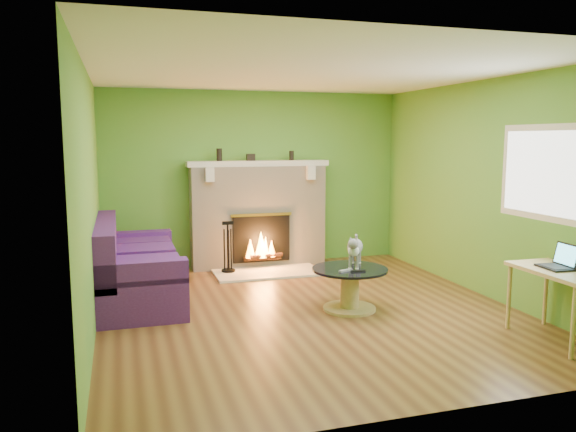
# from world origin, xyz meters

# --- Properties ---
(floor) EXTENTS (5.00, 5.00, 0.00)m
(floor) POSITION_xyz_m (0.00, 0.00, 0.00)
(floor) COLOR #5B331A
(floor) RESTS_ON ground
(ceiling) EXTENTS (5.00, 5.00, 0.00)m
(ceiling) POSITION_xyz_m (0.00, 0.00, 2.60)
(ceiling) COLOR white
(ceiling) RESTS_ON wall_back
(wall_back) EXTENTS (5.00, 0.00, 5.00)m
(wall_back) POSITION_xyz_m (0.00, 2.50, 1.30)
(wall_back) COLOR #5C9531
(wall_back) RESTS_ON floor
(wall_front) EXTENTS (5.00, 0.00, 5.00)m
(wall_front) POSITION_xyz_m (0.00, -2.50, 1.30)
(wall_front) COLOR #5C9531
(wall_front) RESTS_ON floor
(wall_left) EXTENTS (0.00, 5.00, 5.00)m
(wall_left) POSITION_xyz_m (-2.25, 0.00, 1.30)
(wall_left) COLOR #5C9531
(wall_left) RESTS_ON floor
(wall_right) EXTENTS (0.00, 5.00, 5.00)m
(wall_right) POSITION_xyz_m (2.25, 0.00, 1.30)
(wall_right) COLOR #5C9531
(wall_right) RESTS_ON floor
(window_frame) EXTENTS (0.00, 1.20, 1.20)m
(window_frame) POSITION_xyz_m (2.24, -0.90, 1.55)
(window_frame) COLOR silver
(window_frame) RESTS_ON wall_right
(window_pane) EXTENTS (0.00, 1.06, 1.06)m
(window_pane) POSITION_xyz_m (2.23, -0.90, 1.55)
(window_pane) COLOR white
(window_pane) RESTS_ON wall_right
(fireplace) EXTENTS (2.10, 0.46, 1.58)m
(fireplace) POSITION_xyz_m (0.00, 2.32, 0.77)
(fireplace) COLOR beige
(fireplace) RESTS_ON floor
(hearth) EXTENTS (1.50, 0.75, 0.03)m
(hearth) POSITION_xyz_m (0.00, 1.80, 0.01)
(hearth) COLOR beige
(hearth) RESTS_ON floor
(mantel) EXTENTS (2.10, 0.28, 0.08)m
(mantel) POSITION_xyz_m (0.00, 2.30, 1.54)
(mantel) COLOR beige
(mantel) RESTS_ON fireplace
(sofa) EXTENTS (0.96, 2.13, 0.95)m
(sofa) POSITION_xyz_m (-1.86, 1.01, 0.37)
(sofa) COLOR #48185D
(sofa) RESTS_ON floor
(coffee_table) EXTENTS (0.84, 0.84, 0.47)m
(coffee_table) POSITION_xyz_m (0.44, -0.12, 0.27)
(coffee_table) COLOR tan
(coffee_table) RESTS_ON floor
(desk) EXTENTS (0.54, 0.93, 0.69)m
(desk) POSITION_xyz_m (1.95, -1.58, 0.60)
(desk) COLOR tan
(desk) RESTS_ON floor
(cat) EXTENTS (0.48, 0.63, 0.37)m
(cat) POSITION_xyz_m (0.52, -0.07, 0.66)
(cat) COLOR slate
(cat) RESTS_ON coffee_table
(remote_silver) EXTENTS (0.17, 0.10, 0.02)m
(remote_silver) POSITION_xyz_m (0.34, -0.24, 0.48)
(remote_silver) COLOR gray
(remote_silver) RESTS_ON coffee_table
(remote_black) EXTENTS (0.16, 0.05, 0.02)m
(remote_black) POSITION_xyz_m (0.46, -0.30, 0.48)
(remote_black) COLOR black
(remote_black) RESTS_ON coffee_table
(laptop) EXTENTS (0.30, 0.33, 0.23)m
(laptop) POSITION_xyz_m (1.93, -1.53, 0.80)
(laptop) COLOR black
(laptop) RESTS_ON desk
(fire_tools) EXTENTS (0.19, 0.19, 0.73)m
(fire_tools) POSITION_xyz_m (-0.53, 1.95, 0.39)
(fire_tools) COLOR black
(fire_tools) RESTS_ON hearth
(mantel_vase_left) EXTENTS (0.08, 0.08, 0.18)m
(mantel_vase_left) POSITION_xyz_m (-0.57, 2.33, 1.67)
(mantel_vase_left) COLOR black
(mantel_vase_left) RESTS_ON mantel
(mantel_vase_right) EXTENTS (0.07, 0.07, 0.14)m
(mantel_vase_right) POSITION_xyz_m (0.52, 2.33, 1.65)
(mantel_vase_right) COLOR black
(mantel_vase_right) RESTS_ON mantel
(mantel_box) EXTENTS (0.12, 0.08, 0.10)m
(mantel_box) POSITION_xyz_m (-0.11, 2.33, 1.63)
(mantel_box) COLOR black
(mantel_box) RESTS_ON mantel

